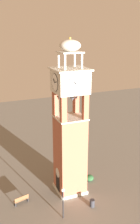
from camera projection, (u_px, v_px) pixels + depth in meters
ground at (70, 189)px, 30.29m from camera, size 80.00×80.00×0.00m
clock_tower at (70, 134)px, 28.08m from camera, size 3.54×3.54×17.04m
park_bench at (21, 200)px, 27.75m from camera, size 0.79×1.66×0.95m
lamp_post at (63, 197)px, 25.06m from camera, size 0.36×0.36×3.40m
trash_bin at (92, 203)px, 27.34m from camera, size 0.52×0.52×0.80m
shrub_near_entry at (89, 178)px, 31.96m from camera, size 1.01×1.01×0.70m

